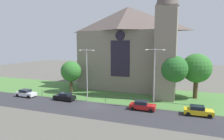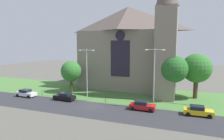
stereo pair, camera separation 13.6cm
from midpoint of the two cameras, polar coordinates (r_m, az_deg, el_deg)
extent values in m
plane|color=#56544C|center=(44.73, 0.37, -6.63)|extent=(160.00, 160.00, 0.00)
cube|color=#2D2D33|center=(34.16, -6.76, -11.05)|extent=(120.00, 8.00, 0.01)
cube|color=#477538|center=(42.92, -0.56, -7.22)|extent=(120.00, 20.00, 0.01)
cube|color=gray|center=(49.93, 4.61, 2.92)|extent=(22.00, 12.00, 14.00)
pyramid|color=#594C47|center=(50.21, 4.73, 14.38)|extent=(22.00, 12.00, 6.00)
cube|color=black|center=(44.12, 2.44, 3.30)|extent=(4.40, 0.16, 8.00)
cylinder|color=black|center=(44.07, 2.47, 9.93)|extent=(2.20, 0.15, 2.20)
cube|color=gray|center=(40.07, 15.30, 4.54)|extent=(4.00, 4.00, 18.00)
cylinder|color=black|center=(37.23, -1.78, -7.71)|extent=(29.31, 0.05, 0.05)
cylinder|color=black|center=(44.90, -19.45, -6.27)|extent=(0.07, 0.07, 1.10)
cylinder|color=black|center=(40.66, -11.45, -7.38)|extent=(0.06, 0.07, 1.10)
cylinder|color=black|center=(37.38, -1.78, -8.53)|extent=(0.06, 0.07, 1.10)
cylinder|color=black|center=(35.34, 9.43, -9.55)|extent=(0.07, 0.07, 1.10)
cylinder|color=black|center=(34.76, 21.55, -10.24)|extent=(0.07, 0.07, 1.10)
cylinder|color=brown|center=(52.63, -11.81, -3.18)|extent=(0.42, 0.42, 2.72)
sphere|color=#235B23|center=(52.23, -11.88, -0.33)|extent=(3.40, 3.40, 3.40)
cylinder|color=#4C3823|center=(43.39, 23.03, -4.96)|extent=(0.87, 0.87, 3.95)
sphere|color=#2D6B28|center=(42.75, 23.30, 0.51)|extent=(5.83, 5.83, 5.83)
cylinder|color=#4C3823|center=(45.98, -11.53, -4.41)|extent=(0.52, 0.52, 3.11)
sphere|color=#2D6B28|center=(45.45, -11.63, -0.35)|extent=(4.61, 4.61, 4.61)
cylinder|color=#4C3823|center=(40.08, 17.34, -5.49)|extent=(0.59, 0.59, 4.21)
sphere|color=#235B23|center=(39.42, 17.55, 0.28)|extent=(5.20, 5.20, 5.20)
cylinder|color=#B2B2B7|center=(37.94, -7.16, -1.51)|extent=(0.16, 0.16, 9.95)
cylinder|color=#B2B2B7|center=(37.86, -8.21, 5.71)|extent=(1.40, 0.10, 0.10)
cylinder|color=#B2B2B7|center=(37.21, -6.31, 5.72)|extent=(1.40, 0.10, 0.10)
ellipsoid|color=white|center=(38.21, -9.13, 5.63)|extent=(0.57, 0.26, 0.20)
ellipsoid|color=white|center=(36.90, -5.34, 5.64)|extent=(0.57, 0.26, 0.20)
cylinder|color=#B2B2B7|center=(33.97, 12.16, -2.47)|extent=(0.16, 0.16, 10.13)
cylinder|color=#B2B2B7|center=(33.63, 11.19, 5.79)|extent=(1.40, 0.10, 0.10)
cylinder|color=#B2B2B7|center=(33.42, 13.57, 5.72)|extent=(1.40, 0.10, 0.10)
ellipsoid|color=white|center=(33.75, 10.01, 5.74)|extent=(0.57, 0.26, 0.20)
ellipsoid|color=white|center=(33.34, 14.76, 5.60)|extent=(0.57, 0.26, 0.20)
cube|color=silver|center=(45.15, -23.43, -6.30)|extent=(4.23, 1.88, 0.70)
cube|color=black|center=(45.16, -23.65, -5.49)|extent=(2.03, 1.64, 0.55)
cylinder|color=black|center=(44.84, -21.26, -6.67)|extent=(0.64, 0.23, 0.64)
cylinder|color=black|center=(43.59, -22.88, -7.13)|extent=(0.64, 0.23, 0.64)
cylinder|color=black|center=(46.86, -23.91, -6.21)|extent=(0.64, 0.23, 0.64)
cylinder|color=black|center=(45.66, -25.53, -6.64)|extent=(0.64, 0.23, 0.64)
cube|color=black|center=(39.88, -13.46, -7.63)|extent=(4.24, 1.89, 0.70)
cube|color=black|center=(39.61, -13.24, -6.79)|extent=(2.04, 1.64, 0.55)
cylinder|color=black|center=(40.11, -15.92, -8.05)|extent=(0.64, 0.23, 0.64)
cylinder|color=black|center=(41.49, -14.39, -7.49)|extent=(0.64, 0.23, 0.64)
cylinder|color=black|center=(38.42, -12.42, -8.61)|extent=(0.64, 0.23, 0.64)
cylinder|color=black|center=(39.86, -10.95, -8.00)|extent=(0.64, 0.23, 0.64)
cube|color=#B21919|center=(33.58, 8.92, -10.32)|extent=(4.22, 1.85, 0.70)
cube|color=black|center=(33.44, 8.60, -9.27)|extent=(2.02, 1.62, 0.55)
cylinder|color=black|center=(34.25, 11.68, -10.54)|extent=(0.64, 0.23, 0.64)
cylinder|color=black|center=(32.56, 11.13, -11.47)|extent=(0.64, 0.23, 0.64)
cylinder|color=black|center=(34.83, 6.83, -10.15)|extent=(0.64, 0.23, 0.64)
cylinder|color=black|center=(33.17, 6.04, -11.02)|extent=(0.64, 0.23, 0.64)
cube|color=gold|center=(33.39, 23.72, -10.95)|extent=(4.25, 1.91, 0.70)
cube|color=black|center=(33.20, 23.43, -9.92)|extent=(2.04, 1.65, 0.55)
cylinder|color=black|center=(34.49, 26.06, -11.01)|extent=(0.65, 0.24, 0.64)
cylinder|color=black|center=(32.80, 26.44, -11.96)|extent=(0.65, 0.24, 0.64)
cylinder|color=black|center=(34.24, 21.09, -10.89)|extent=(0.65, 0.24, 0.64)
cylinder|color=black|center=(32.53, 21.19, -11.85)|extent=(0.65, 0.24, 0.64)
camera|label=1|loc=(0.07, -89.91, 0.01)|focal=31.69mm
camera|label=2|loc=(0.07, 90.09, -0.01)|focal=31.69mm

